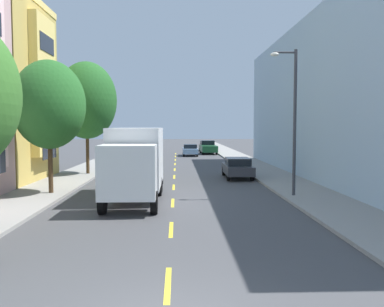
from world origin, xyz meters
The scene contains 16 objects.
ground_plane centered at (0.00, 30.00, 0.00)m, with size 160.00×160.00×0.00m, color #424244.
sidewalk_left centered at (-7.10, 28.00, 0.07)m, with size 3.20×120.00×0.14m, color gray.
sidewalk_right centered at (7.10, 28.00, 0.07)m, with size 3.20×120.00×0.14m, color gray.
lane_centerline_dashes centered at (0.00, 24.50, 0.00)m, with size 0.14×47.20×0.01m.
apartment_block_opposite centered at (13.70, 20.00, 5.45)m, with size 10.00×36.00×10.90m, color #9EB7CC.
street_tree_second centered at (-6.40, 14.34, 4.73)m, with size 3.71×3.71×6.89m.
street_tree_third centered at (-6.40, 23.21, 5.51)m, with size 4.36×4.36×8.19m.
street_lamp centered at (5.96, 13.14, 4.32)m, with size 1.35×0.28×7.27m.
delivery_box_truck centered at (-1.80, 12.78, 1.98)m, with size 2.40×7.73×3.53m.
parked_sedan_orange centered at (-4.40, 53.21, 0.75)m, with size 1.82×4.51×1.43m.
parked_hatchback_burgundy centered at (4.35, 53.21, 0.76)m, with size 1.85×4.05×1.50m.
parked_wagon_teal centered at (-4.31, 43.78, 0.80)m, with size 1.91×4.74×1.50m.
parked_sedan_champagne centered at (-4.31, 37.78, 0.75)m, with size 1.80×4.50×1.43m.
parked_pickup_forest centered at (4.32, 46.75, 0.83)m, with size 2.09×5.33×1.73m.
parked_sedan_charcoal centered at (4.43, 21.21, 0.75)m, with size 1.85×4.52×1.43m.
moving_sky_sedan centered at (1.80, 43.07, 0.75)m, with size 1.80×4.50×1.43m.
Camera 1 is at (0.22, -7.15, 3.61)m, focal length 38.26 mm.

